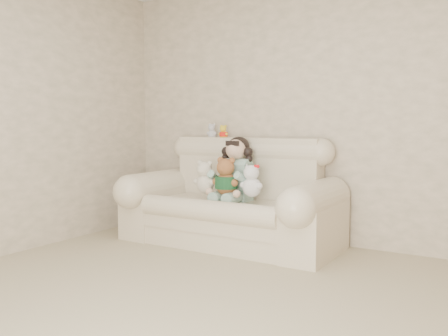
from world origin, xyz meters
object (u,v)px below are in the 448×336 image
Objects in this scene: seated_child at (236,168)px; brown_teddy at (226,173)px; sofa at (229,191)px; cream_teddy at (205,174)px; white_cat at (252,177)px.

seated_child is 0.21m from brown_teddy.
sofa reaches higher than cream_teddy.
white_cat is at bearing -17.28° from sofa.
cream_teddy is at bearing 176.72° from brown_teddy.
sofa reaches higher than white_cat.
cream_teddy is (-0.20, -0.13, 0.17)m from sofa.
brown_teddy is (0.01, -0.21, -0.03)m from seated_child.
seated_child is at bearing 89.32° from brown_teddy.
white_cat is 0.49m from cream_teddy.
seated_child is at bearing 68.35° from sofa.
cream_teddy is at bearing -146.91° from sofa.
cream_teddy reaches higher than white_cat.
sofa is 5.90× the size of white_cat.
brown_teddy is at bearing 177.29° from white_cat.
sofa is 5.66× the size of cream_teddy.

